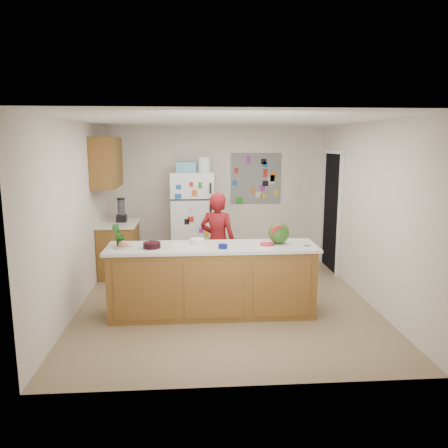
{
  "coord_description": "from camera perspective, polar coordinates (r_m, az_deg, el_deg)",
  "views": [
    {
      "loc": [
        -0.44,
        -5.91,
        2.21
      ],
      "look_at": [
        0.0,
        0.2,
        1.07
      ],
      "focal_mm": 35.0,
      "sensor_mm": 36.0,
      "label": 1
    }
  ],
  "objects": [
    {
      "name": "doorway",
      "position": [
        7.84,
        13.94,
        1.52
      ],
      "size": [
        0.03,
        0.85,
        2.04
      ],
      "primitive_type": "cube",
      "color": "black",
      "rests_on": "ground"
    },
    {
      "name": "cherry_bowl",
      "position": [
        5.52,
        -9.4,
        -2.74
      ],
      "size": [
        0.24,
        0.24,
        0.07
      ],
      "primitive_type": "cylinder",
      "rotation": [
        0.0,
        0.0,
        -0.11
      ],
      "color": "black",
      "rests_on": "peninsula_top"
    },
    {
      "name": "ceiling",
      "position": [
        5.94,
        0.13,
        13.45
      ],
      "size": [
        4.0,
        4.5,
        0.02
      ],
      "primitive_type": "cube",
      "color": "white",
      "rests_on": "wall_back"
    },
    {
      "name": "photo_collage",
      "position": [
        8.26,
        4.19,
        5.95
      ],
      "size": [
        0.95,
        0.01,
        0.95
      ],
      "primitive_type": "cube",
      "color": "slate",
      "rests_on": "wall_back"
    },
    {
      "name": "peninsula_top",
      "position": [
        5.58,
        -1.55,
        -3.05
      ],
      "size": [
        2.68,
        0.7,
        0.04
      ],
      "primitive_type": "cube",
      "color": "silver",
      "rests_on": "peninsula_base"
    },
    {
      "name": "upper_cabinets",
      "position": [
        7.35,
        -15.09,
        7.78
      ],
      "size": [
        0.35,
        1.0,
        0.8
      ],
      "primitive_type": "cube",
      "color": "brown",
      "rests_on": "wall_left"
    },
    {
      "name": "cobalt_bowl",
      "position": [
        5.43,
        -0.14,
        -2.92
      ],
      "size": [
        0.13,
        0.13,
        0.05
      ],
      "primitive_type": "cylinder",
      "rotation": [
        0.0,
        0.0,
        0.16
      ],
      "color": "#081355",
      "rests_on": "peninsula_top"
    },
    {
      "name": "plate",
      "position": [
        5.61,
        -13.03,
        -2.94
      ],
      "size": [
        0.3,
        0.3,
        0.02
      ],
      "primitive_type": "cylinder",
      "rotation": [
        0.0,
        0.0,
        0.41
      ],
      "color": "#C1AE97",
      "rests_on": "peninsula_top"
    },
    {
      "name": "peninsula_base",
      "position": [
        5.7,
        -1.53,
        -7.55
      ],
      "size": [
        2.6,
        0.62,
        0.88
      ],
      "primitive_type": "cube",
      "color": "brown",
      "rests_on": "floor"
    },
    {
      "name": "person",
      "position": [
        6.58,
        -0.84,
        -2.3
      ],
      "size": [
        0.63,
        0.52,
        1.49
      ],
      "primitive_type": "imported",
      "rotation": [
        0.0,
        0.0,
        2.8
      ],
      "color": "maroon",
      "rests_on": "floor"
    },
    {
      "name": "cutting_board",
      "position": [
        5.65,
        6.57,
        -2.65
      ],
      "size": [
        0.5,
        0.43,
        0.01
      ],
      "primitive_type": "cube",
      "rotation": [
        0.0,
        0.0,
        0.32
      ],
      "color": "silver",
      "rests_on": "peninsula_top"
    },
    {
      "name": "paper_towel",
      "position": [
        5.57,
        -5.92,
        -2.81
      ],
      "size": [
        0.19,
        0.17,
        0.02
      ],
      "primitive_type": "cube",
      "rotation": [
        0.0,
        0.0,
        0.11
      ],
      "color": "silver",
      "rests_on": "peninsula_top"
    },
    {
      "name": "wall_back",
      "position": [
        8.24,
        -1.04,
        3.87
      ],
      "size": [
        4.0,
        0.02,
        2.5
      ],
      "primitive_type": "cube",
      "color": "beige",
      "rests_on": "ground"
    },
    {
      "name": "wall_left",
      "position": [
        6.19,
        -18.77,
        1.07
      ],
      "size": [
        0.02,
        4.5,
        2.5
      ],
      "primitive_type": "cube",
      "color": "beige",
      "rests_on": "ground"
    },
    {
      "name": "watermelon_slice",
      "position": [
        5.58,
        5.61,
        -2.62
      ],
      "size": [
        0.18,
        0.18,
        0.02
      ],
      "primitive_type": "cylinder",
      "color": "red",
      "rests_on": "cutting_board"
    },
    {
      "name": "side_counter_base",
      "position": [
        7.58,
        -13.52,
        -3.32
      ],
      "size": [
        0.6,
        0.8,
        0.86
      ],
      "primitive_type": "cube",
      "color": "brown",
      "rests_on": "floor"
    },
    {
      "name": "wall_right",
      "position": [
        6.47,
        18.17,
        1.49
      ],
      "size": [
        0.02,
        4.5,
        2.5
      ],
      "primitive_type": "cube",
      "color": "beige",
      "rests_on": "ground"
    },
    {
      "name": "fridge_top_bin",
      "position": [
        7.81,
        -4.97,
        7.43
      ],
      "size": [
        0.35,
        0.28,
        0.18
      ],
      "primitive_type": "cube",
      "color": "#5999B2",
      "rests_on": "refrigerator"
    },
    {
      "name": "white_bowl",
      "position": [
        5.71,
        -3.51,
        -2.22
      ],
      "size": [
        0.18,
        0.18,
        0.06
      ],
      "primitive_type": "cylinder",
      "rotation": [
        0.0,
        0.0,
        -0.01
      ],
      "color": "silver",
      "rests_on": "peninsula_top"
    },
    {
      "name": "potted_plant",
      "position": [
        5.66,
        -13.61,
        -1.41
      ],
      "size": [
        0.2,
        0.18,
        0.29
      ],
      "primitive_type": "imported",
      "rotation": [
        0.0,
        0.0,
        3.55
      ],
      "color": "#0D420D",
      "rests_on": "peninsula_top"
    },
    {
      "name": "keys",
      "position": [
        5.64,
        10.78,
        -2.8
      ],
      "size": [
        0.09,
        0.05,
        0.01
      ],
      "primitive_type": "cube",
      "rotation": [
        0.0,
        0.0,
        0.09
      ],
      "color": "gray",
      "rests_on": "peninsula_top"
    },
    {
      "name": "blender_appliance",
      "position": [
        7.52,
        -13.27,
        1.71
      ],
      "size": [
        0.12,
        0.12,
        0.38
      ],
      "primitive_type": "cylinder",
      "color": "black",
      "rests_on": "side_counter_top"
    },
    {
      "name": "floor",
      "position": [
        6.33,
        0.12,
        -9.97
      ],
      "size": [
        4.0,
        4.5,
        0.02
      ],
      "primitive_type": "cube",
      "color": "brown",
      "rests_on": "ground"
    },
    {
      "name": "refrigerator",
      "position": [
        7.91,
        -4.14,
        0.63
      ],
      "size": [
        0.75,
        0.7,
        1.7
      ],
      "primitive_type": "cube",
      "color": "silver",
      "rests_on": "floor"
    },
    {
      "name": "watermelon",
      "position": [
        5.65,
        7.16,
        -1.19
      ],
      "size": [
        0.27,
        0.27,
        0.27
      ],
      "primitive_type": "sphere",
      "color": "#356116",
      "rests_on": "cutting_board"
    },
    {
      "name": "side_counter_top",
      "position": [
        7.49,
        -13.67,
        0.02
      ],
      "size": [
        0.64,
        0.84,
        0.04
      ],
      "primitive_type": "cube",
      "color": "silver",
      "rests_on": "side_counter_base"
    }
  ]
}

